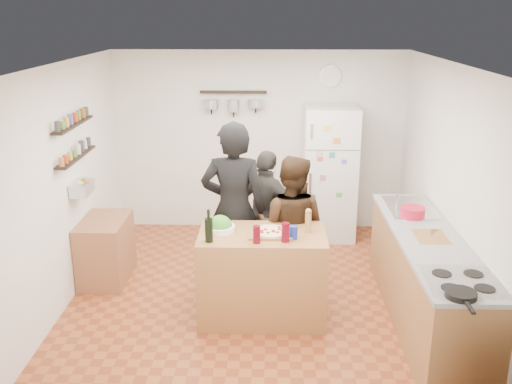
{
  "coord_description": "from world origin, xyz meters",
  "views": [
    {
      "loc": [
        0.14,
        -5.68,
        2.99
      ],
      "look_at": [
        0.0,
        0.1,
        1.15
      ],
      "focal_mm": 40.0,
      "sensor_mm": 36.0,
      "label": 1
    }
  ],
  "objects_px": {
    "skillet": "(461,294)",
    "fridge": "(329,173)",
    "counter_run": "(426,281)",
    "wine_bottle": "(209,230)",
    "wall_clock": "(330,77)",
    "person_left": "(234,210)",
    "red_bowl": "(413,212)",
    "person_back": "(267,214)",
    "prep_island": "(262,275)",
    "side_table": "(106,250)",
    "salad_bowl": "(220,228)",
    "salt_canister": "(294,232)",
    "person_center": "(291,227)",
    "pepper_mill": "(308,223)"
  },
  "relations": [
    {
      "from": "skillet",
      "to": "fridge",
      "type": "distance_m",
      "value": 3.58
    },
    {
      "from": "counter_run",
      "to": "fridge",
      "type": "height_order",
      "value": "fridge"
    },
    {
      "from": "wine_bottle",
      "to": "wall_clock",
      "type": "xyz_separation_m",
      "value": [
        1.37,
        2.78,
        1.12
      ]
    },
    {
      "from": "person_left",
      "to": "red_bowl",
      "type": "distance_m",
      "value": 1.89
    },
    {
      "from": "counter_run",
      "to": "red_bowl",
      "type": "height_order",
      "value": "red_bowl"
    },
    {
      "from": "person_back",
      "to": "wine_bottle",
      "type": "bearing_deg",
      "value": 101.91
    },
    {
      "from": "prep_island",
      "to": "side_table",
      "type": "bearing_deg",
      "value": 155.91
    },
    {
      "from": "red_bowl",
      "to": "wall_clock",
      "type": "height_order",
      "value": "wall_clock"
    },
    {
      "from": "red_bowl",
      "to": "wall_clock",
      "type": "xyz_separation_m",
      "value": [
        -0.7,
        2.08,
        1.18
      ]
    },
    {
      "from": "wine_bottle",
      "to": "salad_bowl",
      "type": "bearing_deg",
      "value": 73.5
    },
    {
      "from": "salad_bowl",
      "to": "fridge",
      "type": "distance_m",
      "value": 2.54
    },
    {
      "from": "prep_island",
      "to": "skillet",
      "type": "xyz_separation_m",
      "value": [
        1.52,
        -1.28,
        0.49
      ]
    },
    {
      "from": "salt_canister",
      "to": "person_back",
      "type": "relative_size",
      "value": 0.08
    },
    {
      "from": "red_bowl",
      "to": "fridge",
      "type": "height_order",
      "value": "fridge"
    },
    {
      "from": "salt_canister",
      "to": "person_left",
      "type": "distance_m",
      "value": 0.9
    },
    {
      "from": "person_back",
      "to": "salad_bowl",
      "type": "bearing_deg",
      "value": 100.04
    },
    {
      "from": "person_center",
      "to": "red_bowl",
      "type": "height_order",
      "value": "person_center"
    },
    {
      "from": "skillet",
      "to": "side_table",
      "type": "height_order",
      "value": "skillet"
    },
    {
      "from": "prep_island",
      "to": "counter_run",
      "type": "distance_m",
      "value": 1.63
    },
    {
      "from": "prep_island",
      "to": "skillet",
      "type": "distance_m",
      "value": 2.05
    },
    {
      "from": "counter_run",
      "to": "red_bowl",
      "type": "xyz_separation_m",
      "value": [
        -0.05,
        0.55,
        0.52
      ]
    },
    {
      "from": "salad_bowl",
      "to": "person_left",
      "type": "xyz_separation_m",
      "value": [
        0.11,
        0.49,
        0.02
      ]
    },
    {
      "from": "skillet",
      "to": "red_bowl",
      "type": "distance_m",
      "value": 1.76
    },
    {
      "from": "wall_clock",
      "to": "side_table",
      "type": "relative_size",
      "value": 0.37
    },
    {
      "from": "person_center",
      "to": "side_table",
      "type": "distance_m",
      "value": 2.18
    },
    {
      "from": "prep_island",
      "to": "wine_bottle",
      "type": "relative_size",
      "value": 5.43
    },
    {
      "from": "person_left",
      "to": "fridge",
      "type": "relative_size",
      "value": 1.07
    },
    {
      "from": "prep_island",
      "to": "wall_clock",
      "type": "xyz_separation_m",
      "value": [
        0.87,
        2.56,
        1.69
      ]
    },
    {
      "from": "salt_canister",
      "to": "side_table",
      "type": "distance_m",
      "value": 2.39
    },
    {
      "from": "wine_bottle",
      "to": "skillet",
      "type": "xyz_separation_m",
      "value": [
        2.02,
        -1.06,
        -0.08
      ]
    },
    {
      "from": "prep_island",
      "to": "wine_bottle",
      "type": "height_order",
      "value": "wine_bottle"
    },
    {
      "from": "prep_island",
      "to": "fridge",
      "type": "distance_m",
      "value": 2.44
    },
    {
      "from": "wall_clock",
      "to": "salt_canister",
      "type": "bearing_deg",
      "value": -102.08
    },
    {
      "from": "salad_bowl",
      "to": "side_table",
      "type": "bearing_deg",
      "value": 151.37
    },
    {
      "from": "wine_bottle",
      "to": "person_center",
      "type": "relative_size",
      "value": 0.15
    },
    {
      "from": "counter_run",
      "to": "wall_clock",
      "type": "distance_m",
      "value": 3.22
    },
    {
      "from": "wall_clock",
      "to": "pepper_mill",
      "type": "bearing_deg",
      "value": -99.57
    },
    {
      "from": "skillet",
      "to": "red_bowl",
      "type": "bearing_deg",
      "value": 88.37
    },
    {
      "from": "person_left",
      "to": "fridge",
      "type": "height_order",
      "value": "person_left"
    },
    {
      "from": "person_center",
      "to": "counter_run",
      "type": "distance_m",
      "value": 1.47
    },
    {
      "from": "person_center",
      "to": "fridge",
      "type": "height_order",
      "value": "fridge"
    },
    {
      "from": "fridge",
      "to": "pepper_mill",
      "type": "bearing_deg",
      "value": -100.99
    },
    {
      "from": "person_center",
      "to": "side_table",
      "type": "relative_size",
      "value": 1.97
    },
    {
      "from": "salad_bowl",
      "to": "wine_bottle",
      "type": "bearing_deg",
      "value": -106.5
    },
    {
      "from": "prep_island",
      "to": "skillet",
      "type": "bearing_deg",
      "value": -40.12
    },
    {
      "from": "person_left",
      "to": "fridge",
      "type": "bearing_deg",
      "value": -121.38
    },
    {
      "from": "skillet",
      "to": "wall_clock",
      "type": "xyz_separation_m",
      "value": [
        -0.65,
        3.85,
        1.21
      ]
    },
    {
      "from": "skillet",
      "to": "side_table",
      "type": "bearing_deg",
      "value": 147.89
    },
    {
      "from": "salt_canister",
      "to": "person_center",
      "type": "relative_size",
      "value": 0.08
    },
    {
      "from": "pepper_mill",
      "to": "person_center",
      "type": "height_order",
      "value": "person_center"
    }
  ]
}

